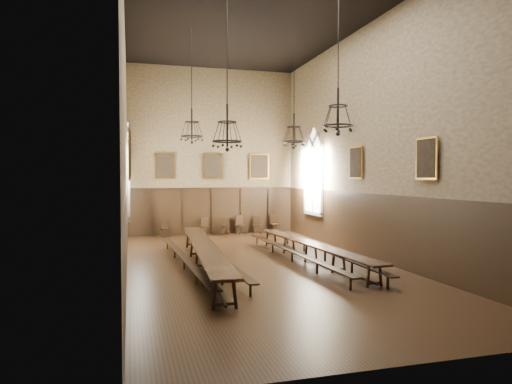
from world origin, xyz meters
name	(u,v)px	position (x,y,z in m)	size (l,w,h in m)	color
floor	(258,265)	(0.00, 0.00, -0.01)	(9.00, 18.00, 0.02)	black
ceiling	(258,9)	(0.00, 0.00, 9.01)	(9.00, 18.00, 0.02)	black
wall_back	(213,151)	(0.00, 9.01, 4.50)	(9.00, 0.02, 9.00)	#93835A
wall_front	(408,94)	(0.00, -9.01, 4.50)	(9.00, 0.02, 9.00)	#93835A
wall_left	(125,135)	(-4.51, 0.00, 4.50)	(0.02, 18.00, 9.00)	#93835A
wall_right	(372,141)	(4.51, 0.00, 4.50)	(0.02, 18.00, 9.00)	#93835A
wainscot_panelling	(258,230)	(0.00, 0.00, 1.25)	(9.00, 18.00, 2.50)	black
table_left	(204,257)	(-1.96, -0.24, 0.42)	(1.36, 10.72, 0.83)	black
table_right	(311,252)	(2.05, 0.03, 0.35)	(1.23, 9.06, 0.70)	black
bench_left_outer	(184,261)	(-2.62, -0.09, 0.28)	(0.74, 9.68, 0.44)	black
bench_left_inner	(215,258)	(-1.49, 0.21, 0.27)	(0.59, 9.35, 0.42)	black
bench_right_inner	(292,255)	(1.37, 0.17, 0.27)	(0.55, 9.49, 0.43)	black
bench_right_outer	(325,254)	(2.62, 0.03, 0.27)	(0.42, 9.53, 0.43)	black
chair_1	(165,232)	(-2.61, 8.55, 0.26)	(0.46, 0.46, 0.88)	black
chair_3	(205,230)	(-0.48, 8.59, 0.28)	(0.48, 0.48, 0.93)	black
chair_4	(225,230)	(0.60, 8.53, 0.26)	(0.48, 0.48, 0.87)	black
chair_5	(241,228)	(1.45, 8.49, 0.31)	(0.56, 0.56, 1.03)	black
chair_6	(257,228)	(2.39, 8.61, 0.28)	(0.49, 0.49, 0.94)	black
chair_7	(275,227)	(3.41, 8.57, 0.31)	(0.52, 0.52, 1.02)	black
chandelier_back_left	(192,129)	(-1.98, 2.60, 5.02)	(0.87, 0.87, 4.42)	black
chandelier_back_right	(294,135)	(2.27, 2.44, 4.88)	(0.95, 0.95, 4.57)	black
chandelier_front_left	(227,130)	(-1.70, -2.86, 4.47)	(0.85, 0.85, 5.01)	black
chandelier_front_right	(338,117)	(1.80, -2.69, 4.98)	(0.93, 0.93, 4.46)	black
portrait_back_0	(164,166)	(-2.60, 8.88, 3.70)	(1.10, 0.12, 1.40)	#B27D2A
portrait_back_1	(213,166)	(0.00, 8.88, 3.70)	(1.10, 0.12, 1.40)	#B27D2A
portrait_back_2	(259,166)	(2.60, 8.88, 3.70)	(1.10, 0.12, 1.40)	#B27D2A
portrait_left_0	(129,161)	(-4.38, 1.00, 3.70)	(0.12, 1.00, 1.30)	#B27D2A
portrait_left_1	(129,155)	(-4.38, -3.50, 3.70)	(0.12, 1.00, 1.30)	#B27D2A
portrait_right_0	(356,163)	(4.38, 1.00, 3.70)	(0.12, 1.00, 1.30)	#B27D2A
portrait_right_1	(427,158)	(4.38, -3.50, 3.70)	(0.12, 1.00, 1.30)	#B27D2A
window_right	(313,171)	(4.43, 5.50, 3.40)	(0.20, 2.20, 4.60)	white
window_left	(128,171)	(-4.43, 5.50, 3.40)	(0.20, 2.20, 4.60)	white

